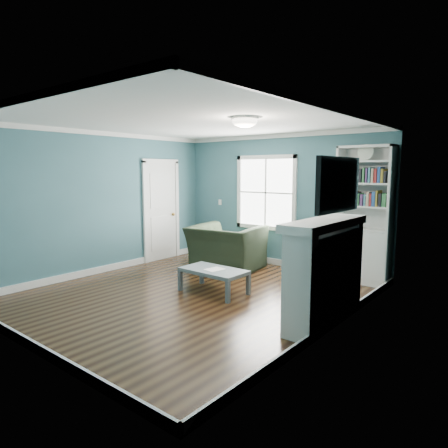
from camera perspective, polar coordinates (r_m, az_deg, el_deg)
The scene contains 13 objects.
floor at distance 6.26m, azimuth -4.51°, elevation -9.97°, with size 5.00×5.00×0.00m, color black.
room_walls at distance 5.97m, azimuth -4.67°, elevation 4.65°, with size 5.00×5.00×5.00m.
trim at distance 6.00m, azimuth -4.63°, elevation 1.36°, with size 4.50×5.00×2.60m.
window at distance 8.12m, azimuth 5.99°, elevation 4.47°, with size 1.40×0.06×1.50m.
bookshelf at distance 7.09m, azimuth 19.26°, elevation -0.64°, with size 0.90×0.35×2.31m.
fireplace at distance 5.11m, azimuth 14.35°, elevation -6.80°, with size 0.44×1.58×1.30m.
tv at distance 4.91m, azimuth 16.06°, elevation 5.43°, with size 0.06×1.10×0.65m, color black.
door at distance 8.58m, azimuth -8.94°, elevation 2.06°, with size 0.12×0.98×2.17m.
ceiling_fixture at distance 5.50m, azimuth 2.99°, elevation 14.50°, with size 0.38×0.38×0.15m.
light_switch at distance 8.85m, azimuth -0.57°, elevation 3.14°, with size 0.08×0.01×0.12m, color white.
recliner at distance 7.69m, azimuth 0.34°, elevation -2.32°, with size 1.29×0.84×1.12m, color black.
coffee_table at distance 6.24m, azimuth -1.48°, elevation -6.89°, with size 1.03×0.57×0.37m.
paper_sheet at distance 6.21m, azimuth -1.33°, elevation -6.48°, with size 0.22×0.28×0.00m, color white.
Camera 1 is at (4.12, -4.32, 1.88)m, focal length 32.00 mm.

